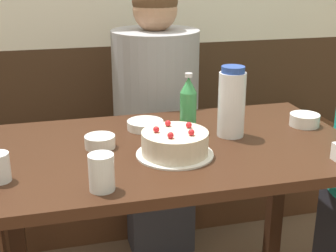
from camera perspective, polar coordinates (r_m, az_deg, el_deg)
The scene contains 10 objects.
bench_seat at distance 2.54m, azimuth -4.27°, elevation -6.65°, with size 2.34×0.38×0.47m.
dining_table at distance 1.63m, azimuth 0.75°, elevation -5.97°, with size 1.24×0.72×0.76m.
birthday_cake at distance 1.48m, azimuth 0.84°, elevation -2.17°, with size 0.25×0.25×0.10m.
water_pitcher at distance 1.64m, azimuth 7.76°, elevation 2.87°, with size 0.09×0.09×0.25m.
soju_bottle at distance 1.68m, azimuth 2.48°, elevation 2.71°, with size 0.06×0.06×0.21m.
bowl_soup_white at distance 1.73m, azimuth -2.79°, elevation 0.15°, with size 0.13×0.13×0.03m.
bowl_rice_small at distance 1.57m, azimuth -8.29°, elevation -1.90°, with size 0.10×0.10×0.04m.
bowl_side_dish at distance 1.83m, azimuth 16.30°, elevation 0.72°, with size 0.11×0.11×0.04m.
glass_water_tall at distance 1.27m, azimuth -8.11°, elevation -5.62°, with size 0.07×0.07×0.10m.
person_pale_blue_shirt at distance 2.21m, azimuth -1.48°, elevation 0.58°, with size 0.40×0.40×1.26m.
Camera 1 is at (-0.39, -1.42, 1.34)m, focal length 50.00 mm.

